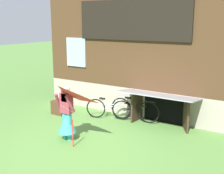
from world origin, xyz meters
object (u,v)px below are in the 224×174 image
object	(u,v)px
bicycle_black	(135,110)
wooden_crate	(60,107)
bicycle_silver	(109,109)
person	(67,117)
kite	(58,103)

from	to	relation	value
bicycle_black	wooden_crate	size ratio (longest dim) A/B	3.44
bicycle_silver	wooden_crate	distance (m)	1.87
person	bicycle_black	distance (m)	2.63
kite	wooden_crate	distance (m)	3.28
person	bicycle_black	bearing A→B (deg)	65.11
bicycle_silver	wooden_crate	size ratio (longest dim) A/B	3.02
bicycle_black	bicycle_silver	size ratio (longest dim) A/B	1.14
kite	wooden_crate	bearing A→B (deg)	132.08
bicycle_black	wooden_crate	xyz separation A→B (m)	(-2.66, -0.78, -0.14)
person	wooden_crate	size ratio (longest dim) A/B	3.12
kite	person	bearing A→B (deg)	114.44
person	bicycle_silver	world-z (taller)	person
wooden_crate	kite	bearing A→B (deg)	-47.92
person	wooden_crate	world-z (taller)	person
bicycle_black	kite	bearing A→B (deg)	-105.30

